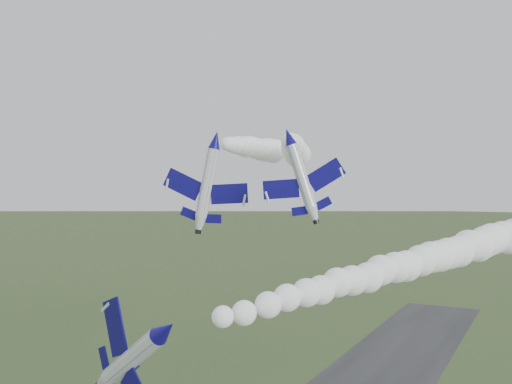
# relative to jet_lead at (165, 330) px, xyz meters

# --- Properties ---
(jet_lead) EXTENTS (6.45, 12.61, 8.82)m
(jet_lead) POSITION_rel_jet_lead_xyz_m (0.00, 0.00, 0.00)
(jet_lead) COLOR silver
(smoke_trail_jet_lead) EXTENTS (28.19, 74.94, 5.22)m
(smoke_trail_jet_lead) POSITION_rel_jet_lead_xyz_m (13.37, 39.34, 2.20)
(smoke_trail_jet_lead) COLOR white
(jet_pair_left) EXTENTS (10.95, 12.98, 3.71)m
(jet_pair_left) POSITION_rel_jet_lead_xyz_m (-12.36, 27.16, 16.44)
(jet_pair_left) COLOR silver
(smoke_trail_jet_pair_left) EXTENTS (19.22, 51.09, 4.73)m
(smoke_trail_jet_pair_left) POSITION_rel_jet_lead_xyz_m (-21.27, 55.21, 17.39)
(smoke_trail_jet_pair_left) COLOR white
(jet_pair_right) EXTENTS (9.34, 11.22, 3.77)m
(jet_pair_right) POSITION_rel_jet_lead_xyz_m (-2.25, 27.03, 16.42)
(jet_pair_right) COLOR silver
(smoke_trail_jet_pair_right) EXTENTS (30.11, 60.29, 5.49)m
(smoke_trail_jet_pair_right) POSITION_rel_jet_lead_xyz_m (-15.35, 58.52, 17.15)
(smoke_trail_jet_pair_right) COLOR white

